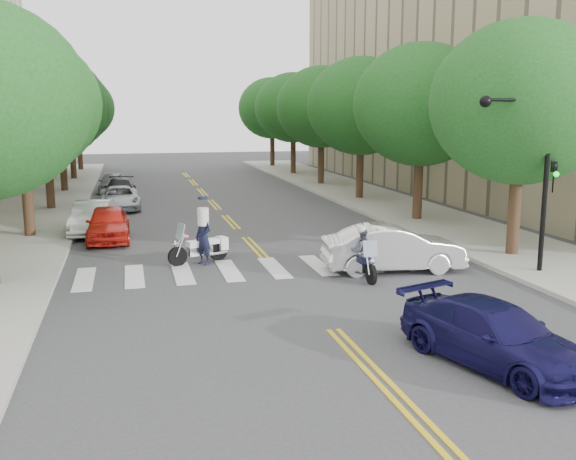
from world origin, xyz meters
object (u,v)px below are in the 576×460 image
object	(u,v)px
motorcycle_parked	(203,248)
convertible	(393,248)
motorcycle_police	(361,255)
officer_standing	(204,237)
sedan_blue	(495,335)

from	to	relation	value
motorcycle_parked	convertible	distance (m)	6.61
motorcycle_police	convertible	distance (m)	1.49
convertible	motorcycle_police	bearing A→B (deg)	120.79
motorcycle_police	officer_standing	world-z (taller)	officer_standing
officer_standing	motorcycle_police	bearing A→B (deg)	21.44
motorcycle_police	convertible	bearing A→B (deg)	-158.42
motorcycle_police	motorcycle_parked	size ratio (longest dim) A/B	0.96
motorcycle_parked	sedan_blue	world-z (taller)	motorcycle_parked
motorcycle_police	sedan_blue	world-z (taller)	motorcycle_police
motorcycle_parked	sedan_blue	bearing A→B (deg)	-177.73
officer_standing	sedan_blue	size ratio (longest dim) A/B	0.42
sedan_blue	motorcycle_parked	bearing A→B (deg)	96.19
motorcycle_parked	sedan_blue	xyz separation A→B (m)	(4.83, -10.84, 0.14)
motorcycle_parked	convertible	size ratio (longest dim) A/B	0.47
sedan_blue	convertible	bearing A→B (deg)	63.98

